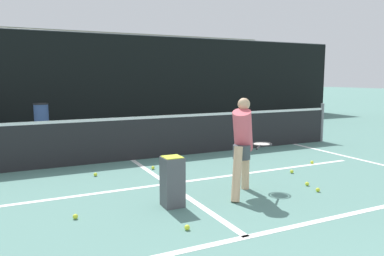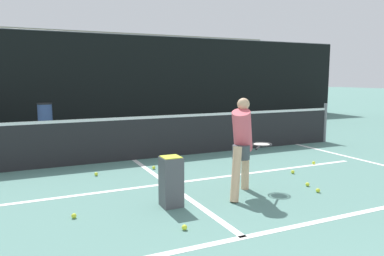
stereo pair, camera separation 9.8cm
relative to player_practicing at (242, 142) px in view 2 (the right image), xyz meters
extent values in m
cube|color=white|center=(-0.85, -1.37, -0.81)|extent=(11.00, 0.10, 0.01)
cube|color=white|center=(-0.85, 0.99, -0.81)|extent=(8.25, 0.10, 0.01)
cube|color=white|center=(-0.85, 0.83, -0.81)|extent=(0.10, 4.41, 0.01)
cube|color=white|center=(3.66, 0.83, -0.81)|extent=(0.10, 5.41, 0.01)
cylinder|color=slate|center=(4.65, 3.04, -0.28)|extent=(0.09, 0.09, 1.07)
cube|color=#232326|center=(-0.85, 3.04, -0.34)|extent=(11.00, 0.02, 0.95)
cube|color=white|center=(-0.85, 3.04, 0.11)|extent=(11.00, 0.03, 0.06)
cube|color=black|center=(-0.85, 9.52, 0.88)|extent=(24.00, 0.06, 3.39)
cylinder|color=slate|center=(-0.85, 9.52, 2.60)|extent=(24.00, 0.04, 0.04)
cylinder|color=#DBAD84|center=(0.19, 0.19, -0.46)|extent=(0.13, 0.13, 0.70)
cylinder|color=#DBAD84|center=(-0.26, -0.24, -0.41)|extent=(0.30, 0.30, 0.81)
cylinder|color=#3F474C|center=(-0.04, -0.03, -0.14)|extent=(0.27, 0.27, 0.21)
cylinder|color=#E55966|center=(0.00, 0.01, 0.18)|extent=(0.45, 0.43, 0.74)
sphere|color=#DBAD84|center=(0.03, 0.04, 0.58)|extent=(0.19, 0.19, 0.19)
cylinder|color=#262628|center=(0.26, -0.05, -0.09)|extent=(0.24, 0.23, 0.03)
torus|color=#262628|center=(0.48, 0.17, -0.09)|extent=(0.48, 0.48, 0.02)
cylinder|color=beige|center=(0.48, 0.17, -0.09)|extent=(0.37, 0.37, 0.01)
sphere|color=#D1E033|center=(-1.85, 2.03, -0.78)|extent=(0.07, 0.07, 0.07)
sphere|color=#D1E033|center=(-2.51, 0.04, -0.78)|extent=(0.07, 0.07, 0.07)
sphere|color=#D1E033|center=(1.12, -0.46, -0.78)|extent=(0.07, 0.07, 0.07)
sphere|color=#D1E033|center=(2.43, 1.04, -0.78)|extent=(0.07, 0.07, 0.07)
sphere|color=#D1E033|center=(-0.72, 2.06, -0.78)|extent=(0.07, 0.07, 0.07)
sphere|color=#D1E033|center=(1.53, 0.63, -0.78)|extent=(0.07, 0.07, 0.07)
sphere|color=#D1E033|center=(1.21, -0.13, -0.78)|extent=(0.07, 0.07, 0.07)
sphere|color=#D1E033|center=(-1.37, -0.90, -0.78)|extent=(0.07, 0.07, 0.07)
cube|color=#4C4C51|center=(-1.20, -0.05, -0.46)|extent=(0.28, 0.28, 0.70)
cube|color=#D1E033|center=(-1.20, -0.05, -0.13)|extent=(0.25, 0.25, 0.06)
cylinder|color=#384C7F|center=(-2.32, 7.98, -0.34)|extent=(0.44, 0.44, 0.94)
cylinder|color=black|center=(-2.32, 7.98, 0.15)|extent=(0.46, 0.46, 0.04)
cube|color=silver|center=(-0.19, 13.10, -0.35)|extent=(1.87, 4.66, 0.93)
cube|color=#1E2328|center=(-0.19, 12.86, 0.43)|extent=(1.57, 2.80, 0.62)
cylinder|color=black|center=(0.65, 14.59, -0.51)|extent=(0.18, 0.60, 0.60)
cylinder|color=black|center=(0.65, 11.60, -0.51)|extent=(0.18, 0.60, 0.60)
cube|color=gray|center=(-0.85, 25.20, 1.77)|extent=(36.00, 2.40, 5.16)
camera|label=1|loc=(-3.16, -4.73, 0.99)|focal=35.00mm
camera|label=2|loc=(-3.07, -4.77, 0.99)|focal=35.00mm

